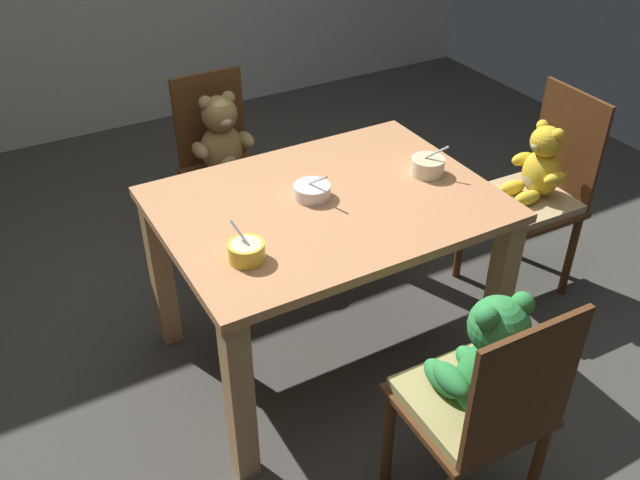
{
  "coord_description": "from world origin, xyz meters",
  "views": [
    {
      "loc": [
        -1.05,
        -1.81,
        2.0
      ],
      "look_at": [
        0.0,
        0.05,
        0.52
      ],
      "focal_mm": 38.74,
      "sensor_mm": 36.0,
      "label": 1
    }
  ],
  "objects_px": {
    "teddy_chair_near_right": "(535,184)",
    "porridge_bowl_yellow_near_left": "(246,251)",
    "teddy_chair_far_center": "(223,151)",
    "porridge_bowl_white_center": "(312,191)",
    "porridge_bowl_cream_near_right": "(428,166)",
    "dining_table": "(327,231)",
    "teddy_chair_near_front": "(485,381)"
  },
  "relations": [
    {
      "from": "porridge_bowl_cream_near_right",
      "to": "porridge_bowl_white_center",
      "type": "bearing_deg",
      "value": 172.18
    },
    {
      "from": "porridge_bowl_yellow_near_left",
      "to": "porridge_bowl_cream_near_right",
      "type": "bearing_deg",
      "value": 11.55
    },
    {
      "from": "teddy_chair_far_center",
      "to": "teddy_chair_near_front",
      "type": "height_order",
      "value": "teddy_chair_near_front"
    },
    {
      "from": "dining_table",
      "to": "teddy_chair_near_right",
      "type": "height_order",
      "value": "teddy_chair_near_right"
    },
    {
      "from": "dining_table",
      "to": "porridge_bowl_cream_near_right",
      "type": "relative_size",
      "value": 9.3
    },
    {
      "from": "teddy_chair_far_center",
      "to": "teddy_chair_near_front",
      "type": "xyz_separation_m",
      "value": [
        0.08,
        -1.7,
        0.02
      ]
    },
    {
      "from": "teddy_chair_near_right",
      "to": "porridge_bowl_yellow_near_left",
      "type": "xyz_separation_m",
      "value": [
        -1.4,
        -0.15,
        0.23
      ]
    },
    {
      "from": "porridge_bowl_yellow_near_left",
      "to": "porridge_bowl_cream_near_right",
      "type": "relative_size",
      "value": 0.98
    },
    {
      "from": "porridge_bowl_white_center",
      "to": "porridge_bowl_cream_near_right",
      "type": "xyz_separation_m",
      "value": [
        0.46,
        -0.06,
        0.01
      ]
    },
    {
      "from": "dining_table",
      "to": "teddy_chair_near_front",
      "type": "xyz_separation_m",
      "value": [
        0.03,
        -0.85,
        -0.02
      ]
    },
    {
      "from": "porridge_bowl_yellow_near_left",
      "to": "teddy_chair_near_right",
      "type": "bearing_deg",
      "value": 6.05
    },
    {
      "from": "teddy_chair_far_center",
      "to": "teddy_chair_near_right",
      "type": "distance_m",
      "value": 1.39
    },
    {
      "from": "teddy_chair_far_center",
      "to": "porridge_bowl_yellow_near_left",
      "type": "bearing_deg",
      "value": -18.83
    },
    {
      "from": "teddy_chair_near_right",
      "to": "porridge_bowl_white_center",
      "type": "height_order",
      "value": "teddy_chair_near_right"
    },
    {
      "from": "dining_table",
      "to": "porridge_bowl_yellow_near_left",
      "type": "bearing_deg",
      "value": -154.76
    },
    {
      "from": "porridge_bowl_cream_near_right",
      "to": "teddy_chair_far_center",
      "type": "bearing_deg",
      "value": 118.58
    },
    {
      "from": "teddy_chair_near_front",
      "to": "teddy_chair_far_center",
      "type": "bearing_deg",
      "value": 4.0
    },
    {
      "from": "teddy_chair_near_front",
      "to": "porridge_bowl_white_center",
      "type": "bearing_deg",
      "value": 5.38
    },
    {
      "from": "teddy_chair_near_right",
      "to": "porridge_bowl_cream_near_right",
      "type": "bearing_deg",
      "value": -0.08
    },
    {
      "from": "dining_table",
      "to": "porridge_bowl_white_center",
      "type": "distance_m",
      "value": 0.17
    },
    {
      "from": "teddy_chair_near_right",
      "to": "porridge_bowl_cream_near_right",
      "type": "xyz_separation_m",
      "value": [
        -0.58,
        0.02,
        0.23
      ]
    },
    {
      "from": "porridge_bowl_cream_near_right",
      "to": "dining_table",
      "type": "bearing_deg",
      "value": 177.51
    },
    {
      "from": "teddy_chair_near_right",
      "to": "porridge_bowl_yellow_near_left",
      "type": "distance_m",
      "value": 1.43
    },
    {
      "from": "dining_table",
      "to": "teddy_chair_near_front",
      "type": "bearing_deg",
      "value": -88.08
    },
    {
      "from": "porridge_bowl_white_center",
      "to": "porridge_bowl_yellow_near_left",
      "type": "xyz_separation_m",
      "value": [
        -0.36,
        -0.23,
        0.01
      ]
    },
    {
      "from": "porridge_bowl_white_center",
      "to": "porridge_bowl_cream_near_right",
      "type": "distance_m",
      "value": 0.47
    },
    {
      "from": "teddy_chair_far_center",
      "to": "porridge_bowl_white_center",
      "type": "height_order",
      "value": "teddy_chair_far_center"
    },
    {
      "from": "teddy_chair_near_right",
      "to": "porridge_bowl_yellow_near_left",
      "type": "bearing_deg",
      "value": 7.89
    },
    {
      "from": "teddy_chair_near_right",
      "to": "teddy_chair_near_front",
      "type": "relative_size",
      "value": 1.04
    },
    {
      "from": "porridge_bowl_white_center",
      "to": "porridge_bowl_yellow_near_left",
      "type": "height_order",
      "value": "porridge_bowl_yellow_near_left"
    },
    {
      "from": "teddy_chair_near_front",
      "to": "porridge_bowl_cream_near_right",
      "type": "relative_size",
      "value": 6.93
    },
    {
      "from": "teddy_chair_far_center",
      "to": "porridge_bowl_yellow_near_left",
      "type": "distance_m",
      "value": 1.12
    }
  ]
}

